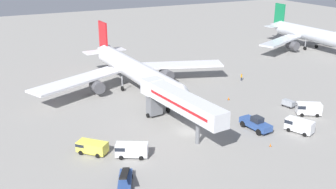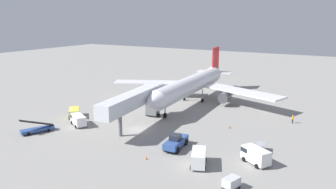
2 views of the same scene
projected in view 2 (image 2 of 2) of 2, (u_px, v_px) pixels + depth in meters
ground_plane at (137, 129)px, 63.24m from camera, size 300.00×300.00×0.00m
airplane_at_gate at (193, 84)px, 82.68m from camera, size 45.58×45.68×12.46m
jet_bridge at (136, 100)px, 63.99m from camera, size 5.51×21.16×7.11m
pushback_tug at (176, 142)px, 54.00m from camera, size 2.96×6.13×2.46m
belt_loader_truck at (37, 129)px, 61.47m from camera, size 3.98×6.11×2.96m
service_van_mid_left at (199, 157)px, 47.78m from camera, size 3.58×4.99×2.24m
service_van_far_right at (255, 155)px, 48.48m from camera, size 4.82×4.05×2.33m
service_van_outer_left at (78, 119)px, 65.49m from camera, size 5.08×3.96×2.12m
service_van_near_center at (74, 112)px, 71.04m from camera, size 4.67×4.72×1.84m
baggage_cart_far_left at (231, 183)px, 41.23m from camera, size 2.04×2.49×1.55m
baggage_cart_rear_right at (260, 147)px, 52.75m from camera, size 1.71×2.54×1.35m
ground_crew_worker_foreground at (293, 119)px, 66.83m from camera, size 0.34×0.34×1.74m
safety_cone_alpha at (146, 158)px, 50.02m from camera, size 0.32×0.32×0.49m
safety_cone_bravo at (230, 126)px, 63.98m from camera, size 0.42×0.42×0.65m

